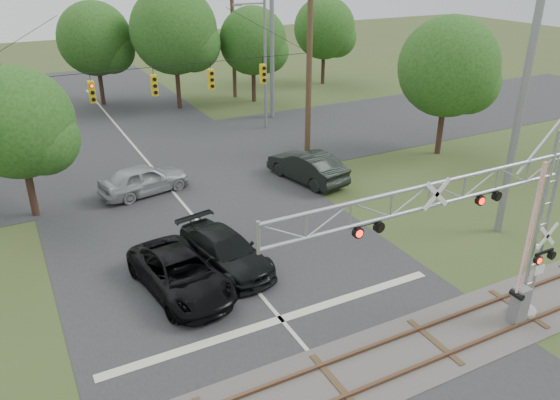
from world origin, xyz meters
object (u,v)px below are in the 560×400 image
crossing_gantry (477,228)px  sedan_silver (144,179)px  pickup_black (181,274)px  car_dark (225,251)px  streetlight (263,59)px  traffic_signal_span (171,79)px

crossing_gantry → sedan_silver: bearing=109.3°
pickup_black → sedan_silver: size_ratio=1.15×
pickup_black → crossing_gantry: bearing=-52.7°
crossing_gantry → pickup_black: bearing=134.9°
car_dark → streetlight: (9.91, 16.73, 4.27)m
crossing_gantry → pickup_black: crossing_gantry is taller
streetlight → pickup_black: bearing=-124.5°
crossing_gantry → traffic_signal_span: 18.78m
car_dark → sedan_silver: sedan_silver is taller
sedan_silver → streetlight: size_ratio=0.53×
sedan_silver → streetlight: (10.89, 7.67, 4.20)m
crossing_gantry → car_dark: 10.21m
traffic_signal_span → sedan_silver: bearing=-152.4°
traffic_signal_span → sedan_silver: size_ratio=4.03×
pickup_black → streetlight: streetlight is taller
traffic_signal_span → pickup_black: 12.66m
sedan_silver → pickup_black: bearing=161.8°
sedan_silver → crossing_gantry: bearing=-172.0°
traffic_signal_span → pickup_black: (-3.49, -11.11, -4.95)m
crossing_gantry → traffic_signal_span: size_ratio=0.57×
pickup_black → sedan_silver: bearing=75.4°
crossing_gantry → streetlight: 25.32m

